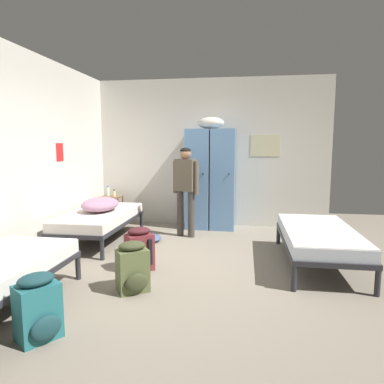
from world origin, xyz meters
name	(u,v)px	position (x,y,z in m)	size (l,w,h in m)	color
ground_plane	(189,268)	(0.00, 0.00, 0.00)	(8.10, 8.10, 0.00)	gray
room_backdrop	(129,154)	(-1.17, 1.21, 1.41)	(4.51, 5.13, 2.82)	beige
locker_bank	(211,177)	(0.04, 2.25, 0.97)	(0.90, 0.55, 2.07)	#5B84B2
shelf_unit	(112,207)	(-1.89, 2.21, 0.35)	(0.38, 0.30, 0.57)	brown
bed_left_rear	(100,218)	(-1.64, 1.06, 0.38)	(0.90, 1.90, 0.49)	#28282D
bed_right	(318,236)	(1.64, 0.40, 0.38)	(0.90, 1.90, 0.49)	#28282D
bedding_heap	(100,204)	(-1.65, 1.10, 0.60)	(0.56, 0.77, 0.22)	gray
person_traveler	(186,183)	(-0.31, 1.56, 0.92)	(0.46, 0.28, 1.52)	#3D3833
water_bottle	(108,191)	(-1.97, 2.23, 0.66)	(0.06, 0.06, 0.20)	silver
lotion_bottle	(114,193)	(-1.82, 2.17, 0.63)	(0.05, 0.05, 0.14)	beige
backpack_maroon	(139,250)	(-0.61, -0.13, 0.26)	(0.41, 0.42, 0.55)	maroon
backpack_teal	(38,309)	(-0.93, -1.79, 0.26)	(0.42, 0.41, 0.55)	#23666B
backpack_olive	(133,268)	(-0.48, -0.78, 0.26)	(0.41, 0.41, 0.55)	#566038
clothes_pile_denim	(145,238)	(-0.91, 1.15, 0.05)	(0.53, 0.51, 0.11)	#42567A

